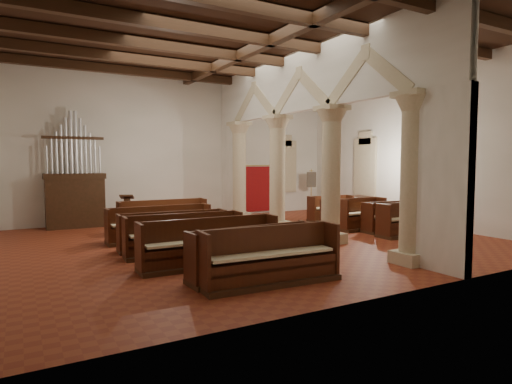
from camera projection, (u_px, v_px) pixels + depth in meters
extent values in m
plane|color=brown|center=(254.00, 240.00, 13.25)|extent=(14.00, 14.00, 0.00)
plane|color=#331E11|center=(254.00, 43.00, 12.82)|extent=(14.00, 14.00, 0.00)
cube|color=white|center=(186.00, 148.00, 18.26)|extent=(14.00, 0.02, 6.00)
cube|color=white|center=(412.00, 131.00, 7.82)|extent=(14.00, 0.02, 6.00)
cube|color=white|center=(413.00, 147.00, 16.45)|extent=(0.02, 12.00, 6.00)
cube|color=#C8B594|center=(410.00, 258.00, 10.20)|extent=(0.75, 0.75, 0.30)
cylinder|color=#C8B594|center=(412.00, 182.00, 10.07)|extent=(0.56, 0.56, 3.30)
cube|color=#C8B594|center=(330.00, 238.00, 12.81)|extent=(0.75, 0.75, 0.30)
cylinder|color=#C8B594|center=(331.00, 178.00, 12.68)|extent=(0.56, 0.56, 3.30)
cube|color=#C8B594|center=(277.00, 225.00, 15.43)|extent=(0.75, 0.75, 0.30)
cylinder|color=#C8B594|center=(277.00, 175.00, 15.30)|extent=(0.56, 0.56, 3.30)
cube|color=#C8B594|center=(239.00, 216.00, 18.04)|extent=(0.75, 0.75, 0.30)
cylinder|color=#C8B594|center=(239.00, 173.00, 17.91)|extent=(0.56, 0.56, 3.30)
cube|color=white|center=(302.00, 81.00, 13.77)|extent=(0.25, 11.90, 1.93)
cube|color=#347656|center=(446.00, 168.00, 15.19)|extent=(0.03, 1.00, 2.20)
cube|color=#347656|center=(366.00, 167.00, 18.67)|extent=(0.03, 1.00, 2.20)
cube|color=#347656|center=(284.00, 166.00, 20.74)|extent=(1.00, 0.03, 2.20)
cube|color=#3B2012|center=(75.00, 203.00, 15.79)|extent=(2.00, 0.80, 1.80)
cube|color=#3B2012|center=(74.00, 176.00, 15.71)|extent=(2.10, 0.85, 0.20)
cube|color=#372211|center=(128.00, 225.00, 16.16)|extent=(0.57, 0.57, 0.10)
cube|color=#372211|center=(128.00, 212.00, 16.13)|extent=(0.28, 0.28, 1.07)
cube|color=#372211|center=(128.00, 197.00, 16.02)|extent=(0.60, 0.54, 0.19)
cube|color=#A01311|center=(258.00, 189.00, 20.03)|extent=(1.60, 0.06, 2.10)
cylinder|color=gold|center=(258.00, 165.00, 19.93)|extent=(1.80, 0.04, 0.04)
cone|color=#3B2012|center=(311.00, 211.00, 20.74)|extent=(0.31, 0.31, 0.10)
cylinder|color=gold|center=(311.00, 190.00, 20.66)|extent=(0.04, 0.04, 2.08)
cylinder|color=gold|center=(311.00, 171.00, 20.60)|extent=(0.22, 0.59, 0.03)
cube|color=navy|center=(312.00, 180.00, 20.61)|extent=(0.46, 0.17, 0.74)
cube|color=navy|center=(290.00, 270.00, 8.66)|extent=(0.34, 0.29, 0.30)
cube|color=#161F9C|center=(302.00, 246.00, 11.03)|extent=(0.39, 0.34, 0.34)
cube|color=#16399B|center=(215.00, 236.00, 12.49)|extent=(0.37, 0.33, 0.31)
cylinder|color=white|center=(233.00, 272.00, 8.81)|extent=(1.05, 0.12, 0.10)
cylinder|color=white|center=(273.00, 268.00, 9.16)|extent=(0.87, 0.16, 0.09)
cube|color=#3B2012|center=(271.00, 281.00, 8.52)|extent=(2.94, 0.90, 0.11)
cube|color=#3E190D|center=(273.00, 267.00, 8.45)|extent=(2.77, 0.57, 0.49)
cube|color=#3E190D|center=(266.00, 251.00, 8.65)|extent=(2.75, 0.21, 1.04)
cube|color=#3E190D|center=(204.00, 261.00, 7.81)|extent=(0.11, 0.66, 1.04)
cube|color=#3E190D|center=(327.00, 246.00, 9.19)|extent=(0.11, 0.66, 1.04)
cube|color=beige|center=(273.00, 254.00, 8.43)|extent=(2.66, 0.52, 0.05)
cube|color=#3B2012|center=(255.00, 275.00, 9.03)|extent=(2.99, 0.88, 0.10)
cube|color=#4B2010|center=(256.00, 262.00, 8.97)|extent=(2.82, 0.57, 0.46)
cube|color=#4B2010|center=(251.00, 248.00, 9.15)|extent=(2.80, 0.23, 0.97)
cube|color=#4B2010|center=(190.00, 257.00, 8.31)|extent=(0.11, 0.61, 0.97)
cube|color=#4B2010|center=(310.00, 243.00, 9.71)|extent=(0.11, 0.61, 0.97)
cube|color=beige|center=(256.00, 250.00, 8.95)|extent=(2.71, 0.52, 0.05)
cube|color=#3B2012|center=(210.00, 264.00, 9.99)|extent=(3.34, 0.80, 0.11)
cube|color=#4D2510|center=(211.00, 252.00, 9.92)|extent=(3.18, 0.48, 0.48)
cube|color=#4D2510|center=(207.00, 239.00, 10.12)|extent=(3.18, 0.13, 1.01)
cube|color=#4D2510|center=(140.00, 247.00, 9.18)|extent=(0.09, 0.64, 1.01)
cube|color=#4D2510|center=(270.00, 234.00, 10.76)|extent=(0.09, 0.64, 1.01)
cube|color=beige|center=(211.00, 241.00, 9.91)|extent=(3.06, 0.44, 0.05)
cube|color=#3B2012|center=(206.00, 259.00, 10.55)|extent=(2.44, 0.69, 0.09)
cube|color=#3F280D|center=(207.00, 249.00, 10.49)|extent=(2.28, 0.41, 0.41)
cube|color=#3F280D|center=(203.00, 239.00, 10.66)|extent=(2.27, 0.11, 0.86)
cube|color=#3F280D|center=(159.00, 244.00, 9.96)|extent=(0.08, 0.55, 0.86)
cube|color=#3F280D|center=(248.00, 235.00, 11.10)|extent=(0.08, 0.55, 0.86)
cube|color=beige|center=(206.00, 240.00, 10.47)|extent=(2.19, 0.37, 0.05)
cube|color=#3B2012|center=(185.00, 252.00, 11.24)|extent=(3.13, 0.92, 0.10)
cube|color=#4A1A0F|center=(185.00, 242.00, 11.17)|extent=(2.96, 0.60, 0.46)
cube|color=#4A1A0F|center=(182.00, 231.00, 11.36)|extent=(2.93, 0.27, 0.97)
cube|color=#4A1A0F|center=(126.00, 237.00, 10.48)|extent=(0.11, 0.62, 0.97)
cube|color=#4A1A0F|center=(236.00, 228.00, 11.95)|extent=(0.11, 0.62, 0.97)
cube|color=beige|center=(185.00, 233.00, 11.16)|extent=(2.84, 0.56, 0.05)
cube|color=#3B2012|center=(174.00, 247.00, 12.02)|extent=(3.04, 0.82, 0.10)
cube|color=#44220E|center=(174.00, 237.00, 11.96)|extent=(2.88, 0.52, 0.44)
cube|color=#44220E|center=(171.00, 228.00, 12.14)|extent=(2.86, 0.20, 0.93)
cube|color=#44220E|center=(119.00, 233.00, 11.29)|extent=(0.10, 0.59, 0.93)
cube|color=#44220E|center=(221.00, 225.00, 12.72)|extent=(0.10, 0.59, 0.93)
cube|color=beige|center=(174.00, 229.00, 11.94)|extent=(2.76, 0.48, 0.05)
cube|color=#3B2012|center=(160.00, 239.00, 13.18)|extent=(3.17, 0.73, 0.10)
cube|color=#42210E|center=(160.00, 230.00, 13.11)|extent=(3.02, 0.43, 0.46)
cube|color=#42210E|center=(158.00, 221.00, 13.30)|extent=(3.02, 0.09, 0.97)
cube|color=#42210E|center=(107.00, 225.00, 12.40)|extent=(0.08, 0.61, 0.97)
cube|color=#42210E|center=(206.00, 218.00, 13.91)|extent=(0.08, 0.61, 0.97)
cube|color=beige|center=(160.00, 222.00, 13.09)|extent=(2.90, 0.39, 0.05)
cube|color=#3B2012|center=(157.00, 237.00, 13.64)|extent=(2.87, 0.84, 0.09)
cube|color=#462A0F|center=(158.00, 229.00, 13.58)|extent=(2.70, 0.55, 0.41)
cube|color=#462A0F|center=(156.00, 221.00, 13.75)|extent=(2.68, 0.25, 0.87)
cube|color=#462A0F|center=(112.00, 225.00, 12.95)|extent=(0.10, 0.56, 0.87)
cube|color=#462A0F|center=(198.00, 219.00, 14.30)|extent=(0.10, 0.56, 0.87)
cube|color=beige|center=(157.00, 222.00, 13.57)|extent=(2.59, 0.51, 0.05)
cube|color=#3B2012|center=(163.00, 231.00, 14.73)|extent=(3.01, 0.79, 0.11)
cube|color=#4C2B10|center=(164.00, 223.00, 14.67)|extent=(2.85, 0.47, 0.48)
cube|color=#4C2B10|center=(161.00, 214.00, 14.86)|extent=(2.85, 0.12, 1.01)
cube|color=#4C2B10|center=(119.00, 217.00, 14.00)|extent=(0.08, 0.64, 1.01)
cube|color=#4C2B10|center=(203.00, 212.00, 15.43)|extent=(0.08, 0.64, 1.01)
cube|color=beige|center=(164.00, 215.00, 14.65)|extent=(2.74, 0.42, 0.05)
cube|color=#3B2012|center=(407.00, 234.00, 14.00)|extent=(2.19, 0.77, 0.10)
cube|color=#40280D|center=(409.00, 226.00, 13.94)|extent=(2.04, 0.45, 0.47)
cube|color=#40280D|center=(403.00, 217.00, 14.13)|extent=(2.03, 0.11, 0.99)
cube|color=#40280D|center=(384.00, 220.00, 13.47)|extent=(0.08, 0.63, 0.99)
cube|color=#40280D|center=(429.00, 216.00, 14.49)|extent=(0.08, 0.63, 0.99)
cube|color=beige|center=(409.00, 218.00, 13.92)|extent=(1.95, 0.41, 0.05)
cube|color=#3B2012|center=(390.00, 230.00, 14.87)|extent=(2.10, 0.81, 0.10)
cube|color=#4A270F|center=(391.00, 223.00, 14.80)|extent=(1.94, 0.50, 0.45)
cube|color=#4A270F|center=(386.00, 215.00, 14.98)|extent=(1.92, 0.17, 0.95)
cube|color=#4A270F|center=(368.00, 217.00, 14.36)|extent=(0.10, 0.60, 0.95)
cube|color=#4A270F|center=(410.00, 213.00, 15.33)|extent=(0.10, 0.60, 0.95)
cube|color=beige|center=(391.00, 215.00, 14.78)|extent=(1.86, 0.45, 0.05)
cube|color=#3B2012|center=(361.00, 228.00, 15.29)|extent=(1.89, 0.79, 0.11)
cube|color=#482E0F|center=(362.00, 220.00, 15.23)|extent=(1.74, 0.47, 0.49)
cube|color=#482E0F|center=(358.00, 212.00, 15.42)|extent=(1.73, 0.11, 1.03)
cube|color=#482E0F|center=(341.00, 214.00, 14.83)|extent=(0.09, 0.65, 1.03)
cube|color=#482E0F|center=(379.00, 211.00, 15.71)|extent=(0.09, 0.65, 1.03)
cube|color=beige|center=(362.00, 213.00, 15.21)|extent=(1.67, 0.42, 0.05)
cube|color=#3B2012|center=(345.00, 223.00, 16.51)|extent=(1.99, 0.71, 0.10)
cube|color=#4A2D10|center=(346.00, 217.00, 16.45)|extent=(1.83, 0.42, 0.43)
cube|color=#4A2D10|center=(342.00, 210.00, 16.62)|extent=(1.83, 0.10, 0.90)
cube|color=#4A2D10|center=(325.00, 212.00, 16.03)|extent=(0.08, 0.57, 0.90)
cube|color=#4A2D10|center=(363.00, 209.00, 16.96)|extent=(0.08, 0.57, 0.90)
cube|color=beige|center=(346.00, 211.00, 16.43)|extent=(1.76, 0.38, 0.05)
cube|color=#3B2012|center=(331.00, 220.00, 17.56)|extent=(1.96, 0.81, 0.10)
cube|color=#4D2F10|center=(331.00, 213.00, 17.49)|extent=(1.79, 0.51, 0.44)
cube|color=#4D2F10|center=(328.00, 207.00, 17.67)|extent=(1.77, 0.18, 0.93)
cube|color=#4D2F10|center=(312.00, 208.00, 17.09)|extent=(0.11, 0.59, 0.93)
cube|color=#4D2F10|center=(348.00, 206.00, 17.99)|extent=(0.11, 0.59, 0.93)
cube|color=beige|center=(332.00, 207.00, 17.48)|extent=(1.72, 0.46, 0.05)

